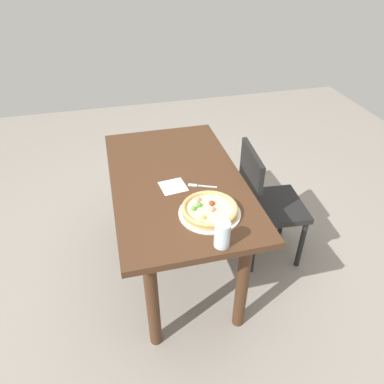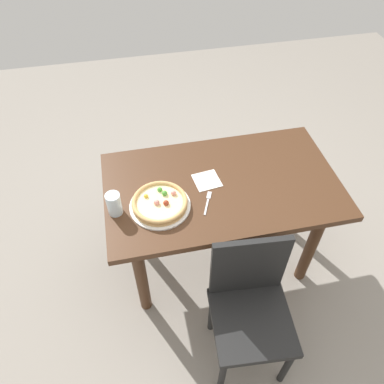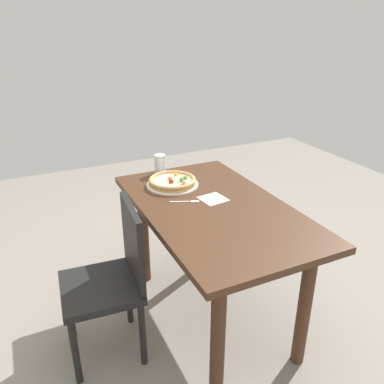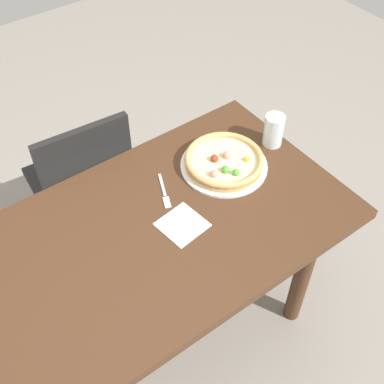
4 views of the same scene
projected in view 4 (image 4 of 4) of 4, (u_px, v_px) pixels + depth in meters
The scene contains 8 objects.
ground_plane at pixel (165, 335), 2.19m from camera, with size 6.00×6.00×0.00m, color gray.
dining_table at pixel (158, 251), 1.72m from camera, with size 1.30×0.76×0.76m.
chair_near at pixel (84, 183), 2.16m from camera, with size 0.43×0.43×0.86m.
plate at pixel (224, 165), 1.82m from camera, with size 0.32×0.32×0.01m, color white.
pizza at pixel (224, 161), 1.81m from camera, with size 0.29×0.29×0.05m.
fork at pixel (165, 193), 1.73m from camera, with size 0.08×0.16×0.00m.
drinking_glass at pixel (274, 130), 1.87m from camera, with size 0.08×0.08×0.13m, color silver.
napkin at pixel (182, 225), 1.64m from camera, with size 0.14×0.14×0.00m, color white.
Camera 4 is at (0.50, 0.88, 2.04)m, focal length 46.37 mm.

